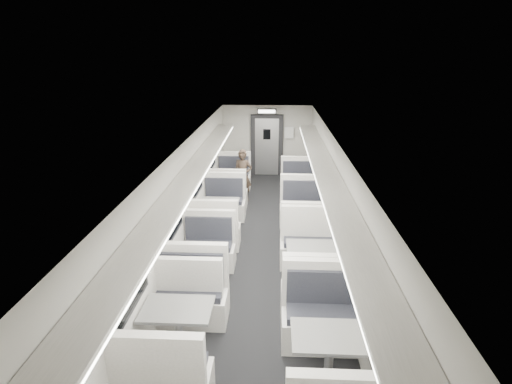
# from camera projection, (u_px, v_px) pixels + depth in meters

# --- Properties ---
(room) EXTENTS (3.24, 12.24, 2.64)m
(room) POSITION_uv_depth(u_px,v_px,m) (260.00, 203.00, 8.00)
(room) COLOR black
(room) RESTS_ON ground
(booth_left_a) EXTENTS (1.06, 2.14, 1.15)m
(booth_left_a) POSITION_uv_depth(u_px,v_px,m) (231.00, 185.00, 11.72)
(booth_left_a) COLOR white
(booth_left_a) RESTS_ON room
(booth_left_b) EXTENTS (1.08, 2.19, 1.17)m
(booth_left_b) POSITION_uv_depth(u_px,v_px,m) (220.00, 216.00, 9.47)
(booth_left_b) COLOR white
(booth_left_b) RESTS_ON room
(booth_left_c) EXTENTS (1.04, 2.12, 1.13)m
(booth_left_c) POSITION_uv_depth(u_px,v_px,m) (202.00, 269.00, 7.17)
(booth_left_c) COLOR white
(booth_left_c) RESTS_ON room
(booth_left_d) EXTENTS (1.14, 2.32, 1.24)m
(booth_left_d) POSITION_uv_depth(u_px,v_px,m) (179.00, 332.00, 5.50)
(booth_left_d) COLOR white
(booth_left_d) RESTS_ON room
(booth_right_a) EXTENTS (1.06, 2.16, 1.15)m
(booth_right_a) POSITION_uv_depth(u_px,v_px,m) (300.00, 192.00, 11.11)
(booth_right_a) COLOR white
(booth_right_a) RESTS_ON room
(booth_right_b) EXTENTS (1.14, 2.30, 1.23)m
(booth_right_b) POSITION_uv_depth(u_px,v_px,m) (305.00, 222.00, 9.05)
(booth_right_b) COLOR white
(booth_right_b) RESTS_ON room
(booth_right_c) EXTENTS (1.16, 2.35, 1.26)m
(booth_right_c) POSITION_uv_depth(u_px,v_px,m) (313.00, 267.00, 7.15)
(booth_right_c) COLOR white
(booth_right_c) RESTS_ON room
(booth_right_d) EXTENTS (1.15, 2.34, 1.25)m
(booth_right_d) POSITION_uv_depth(u_px,v_px,m) (329.00, 361.00, 4.97)
(booth_right_d) COLOR white
(booth_right_d) RESTS_ON room
(passenger) EXTENTS (0.62, 0.48, 1.50)m
(passenger) POSITION_uv_depth(u_px,v_px,m) (243.00, 176.00, 11.33)
(passenger) COLOR black
(passenger) RESTS_ON room
(window_a) EXTENTS (0.02, 1.18, 0.84)m
(window_a) POSITION_uv_depth(u_px,v_px,m) (212.00, 154.00, 11.23)
(window_a) COLOR black
(window_a) RESTS_ON room
(window_b) EXTENTS (0.02, 1.18, 0.84)m
(window_b) POSITION_uv_depth(u_px,v_px,m) (197.00, 177.00, 9.15)
(window_b) COLOR black
(window_b) RESTS_ON room
(window_c) EXTENTS (0.02, 1.18, 0.84)m
(window_c) POSITION_uv_depth(u_px,v_px,m) (174.00, 214.00, 7.08)
(window_c) COLOR black
(window_c) RESTS_ON room
(window_d) EXTENTS (0.02, 1.18, 0.84)m
(window_d) POSITION_uv_depth(u_px,v_px,m) (132.00, 281.00, 5.00)
(window_d) COLOR black
(window_d) RESTS_ON room
(luggage_rack_left) EXTENTS (0.46, 10.40, 0.09)m
(luggage_rack_left) POSITION_uv_depth(u_px,v_px,m) (194.00, 172.00, 7.54)
(luggage_rack_left) COLOR white
(luggage_rack_left) RESTS_ON room
(luggage_rack_right) EXTENTS (0.46, 10.40, 0.09)m
(luggage_rack_right) POSITION_uv_depth(u_px,v_px,m) (326.00, 174.00, 7.42)
(luggage_rack_right) COLOR white
(luggage_rack_right) RESTS_ON room
(vestibule_door) EXTENTS (1.10, 0.13, 2.10)m
(vestibule_door) POSITION_uv_depth(u_px,v_px,m) (267.00, 146.00, 13.65)
(vestibule_door) COLOR black
(vestibule_door) RESTS_ON room
(exit_sign) EXTENTS (0.62, 0.12, 0.16)m
(exit_sign) POSITION_uv_depth(u_px,v_px,m) (267.00, 111.00, 12.78)
(exit_sign) COLOR black
(exit_sign) RESTS_ON room
(wall_notice) EXTENTS (0.32, 0.02, 0.40)m
(wall_notice) POSITION_uv_depth(u_px,v_px,m) (289.00, 133.00, 13.45)
(wall_notice) COLOR white
(wall_notice) RESTS_ON room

